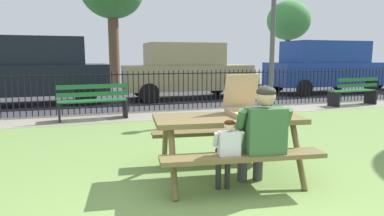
{
  "coord_description": "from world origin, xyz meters",
  "views": [
    {
      "loc": [
        -1.02,
        -2.24,
        1.51
      ],
      "look_at": [
        0.45,
        2.39,
        0.75
      ],
      "focal_mm": 31.44,
      "sensor_mm": 36.0,
      "label": 1
    }
  ],
  "objects": [
    {
      "name": "ground",
      "position": [
        0.0,
        1.42,
        -0.01
      ],
      "size": [
        28.0,
        10.85,
        0.02
      ],
      "primitive_type": "cube",
      "color": "olive"
    },
    {
      "name": "cobblestone_walkway",
      "position": [
        0.0,
        6.15,
        -0.0
      ],
      "size": [
        28.0,
        1.4,
        0.01
      ],
      "primitive_type": "cube",
      "color": "gray"
    },
    {
      "name": "street_asphalt",
      "position": [
        0.0,
        10.35,
        -0.01
      ],
      "size": [
        28.0,
        7.01,
        0.01
      ],
      "primitive_type": "cube",
      "color": "#38383D"
    },
    {
      "name": "picnic_table_foreground",
      "position": [
        0.63,
        1.5,
        0.6
      ],
      "size": [
        1.97,
        1.69,
        0.79
      ],
      "color": "brown",
      "rests_on": "ground"
    },
    {
      "name": "pizza_box_open",
      "position": [
        0.91,
        1.58,
        0.87
      ],
      "size": [
        0.49,
        0.56,
        0.51
      ],
      "color": "tan",
      "rests_on": "picnic_table_foreground"
    },
    {
      "name": "pizza_slice_on_table",
      "position": [
        1.26,
        1.29,
        0.78
      ],
      "size": [
        0.21,
        0.17,
        0.02
      ],
      "color": "#F0CB58",
      "rests_on": "picnic_table_foreground"
    },
    {
      "name": "adult_at_table",
      "position": [
        0.8,
        0.97,
        0.66
      ],
      "size": [
        0.63,
        0.62,
        1.19
      ],
      "color": "#404040",
      "rests_on": "ground"
    },
    {
      "name": "child_at_table",
      "position": [
        0.4,
        0.99,
        0.51
      ],
      "size": [
        0.34,
        0.34,
        0.84
      ],
      "color": "#2F2F2F",
      "rests_on": "ground"
    },
    {
      "name": "iron_fence_streetside",
      "position": [
        0.0,
        6.85,
        0.56
      ],
      "size": [
        21.35,
        0.03,
        1.1
      ],
      "color": "black",
      "rests_on": "ground"
    },
    {
      "name": "park_bench_center",
      "position": [
        -0.87,
        6.01,
        0.42
      ],
      "size": [
        1.63,
        0.57,
        0.85
      ],
      "color": "#206833",
      "rests_on": "ground"
    },
    {
      "name": "park_bench_right",
      "position": [
        6.8,
        6.01,
        0.42
      ],
      "size": [
        1.63,
        0.59,
        0.85
      ],
      "color": "#215F2F",
      "rests_on": "ground"
    },
    {
      "name": "lamp_post_walkway",
      "position": [
        3.51,
        5.33,
        2.32
      ],
      "size": [
        0.28,
        0.28,
        3.76
      ],
      "color": "#4C4C51",
      "rests_on": "ground"
    },
    {
      "name": "parked_car_center",
      "position": [
        -2.61,
        9.19,
        1.1
      ],
      "size": [
        4.66,
        2.08,
        2.08
      ],
      "color": "black",
      "rests_on": "ground"
    },
    {
      "name": "parked_car_right",
      "position": [
        2.38,
        9.19,
        1.01
      ],
      "size": [
        4.42,
        1.94,
        1.94
      ],
      "color": "#948760",
      "rests_on": "ground"
    },
    {
      "name": "parked_car_far_right",
      "position": [
        8.23,
        9.19,
        1.1
      ],
      "size": [
        4.61,
        1.97,
        2.08
      ],
      "color": "navy",
      "rests_on": "ground"
    },
    {
      "name": "far_tree_center",
      "position": [
        10.21,
        14.84,
        3.46
      ],
      "size": [
        2.45,
        2.45,
        4.6
      ],
      "color": "brown",
      "rests_on": "ground"
    }
  ]
}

